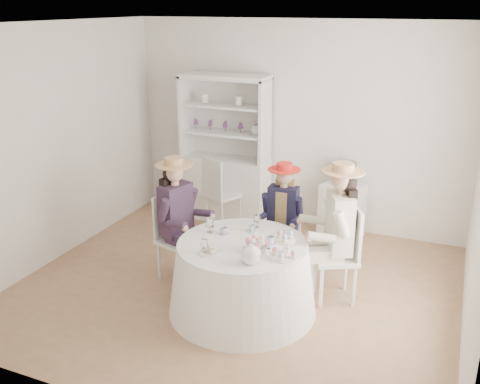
% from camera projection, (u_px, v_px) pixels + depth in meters
% --- Properties ---
extents(ground, '(4.50, 4.50, 0.00)m').
position_uv_depth(ground, '(236.00, 287.00, 5.73)').
color(ground, '#8B6545').
rests_on(ground, ground).
extents(ceiling, '(4.50, 4.50, 0.00)m').
position_uv_depth(ceiling, '(236.00, 24.00, 4.83)').
color(ceiling, white).
rests_on(ceiling, wall_back).
extents(wall_back, '(4.50, 0.00, 4.50)m').
position_uv_depth(wall_back, '(296.00, 126.00, 7.02)').
color(wall_back, silver).
rests_on(wall_back, ground).
extents(wall_front, '(4.50, 0.00, 4.50)m').
position_uv_depth(wall_front, '(117.00, 247.00, 3.55)').
color(wall_front, silver).
rests_on(wall_front, ground).
extents(wall_left, '(0.00, 4.50, 4.50)m').
position_uv_depth(wall_left, '(56.00, 144.00, 6.11)').
color(wall_left, silver).
rests_on(wall_left, ground).
extents(tea_table, '(1.45, 1.45, 0.72)m').
position_uv_depth(tea_table, '(242.00, 277.00, 5.20)').
color(tea_table, white).
rests_on(tea_table, ground).
extents(hutch, '(1.33, 0.83, 2.00)m').
position_uv_depth(hutch, '(226.00, 170.00, 7.35)').
color(hutch, silver).
rests_on(hutch, ground).
extents(side_table, '(0.58, 0.58, 0.71)m').
position_uv_depth(side_table, '(342.00, 211.00, 6.87)').
color(side_table, silver).
rests_on(side_table, ground).
extents(hatbox, '(0.32, 0.32, 0.29)m').
position_uv_depth(hatbox, '(345.00, 173.00, 6.70)').
color(hatbox, black).
rests_on(hatbox, side_table).
extents(guest_left, '(0.56, 0.52, 1.37)m').
position_uv_depth(guest_left, '(178.00, 212.00, 5.68)').
color(guest_left, silver).
rests_on(guest_left, ground).
extents(guest_mid, '(0.46, 0.48, 1.26)m').
position_uv_depth(guest_mid, '(283.00, 211.00, 5.88)').
color(guest_mid, silver).
rests_on(guest_mid, ground).
extents(guest_right, '(0.62, 0.56, 1.45)m').
position_uv_depth(guest_right, '(337.00, 225.00, 5.24)').
color(guest_right, silver).
rests_on(guest_right, ground).
extents(spare_chair, '(0.54, 0.54, 0.99)m').
position_uv_depth(spare_chair, '(219.00, 191.00, 7.07)').
color(spare_chair, silver).
rests_on(spare_chair, ground).
extents(teacup_a, '(0.10, 0.10, 0.06)m').
position_uv_depth(teacup_a, '(224.00, 231.00, 5.26)').
color(teacup_a, white).
rests_on(teacup_a, tea_table).
extents(teacup_b, '(0.07, 0.07, 0.06)m').
position_uv_depth(teacup_b, '(252.00, 229.00, 5.33)').
color(teacup_b, white).
rests_on(teacup_b, tea_table).
extents(teacup_c, '(0.11, 0.11, 0.07)m').
position_uv_depth(teacup_c, '(270.00, 241.00, 5.04)').
color(teacup_c, white).
rests_on(teacup_c, tea_table).
extents(flower_bowl, '(0.24, 0.24, 0.05)m').
position_uv_depth(flower_bowl, '(258.00, 248.00, 4.93)').
color(flower_bowl, white).
rests_on(flower_bowl, tea_table).
extents(flower_arrangement, '(0.18, 0.17, 0.07)m').
position_uv_depth(flower_arrangement, '(257.00, 243.00, 4.89)').
color(flower_arrangement, pink).
rests_on(flower_arrangement, tea_table).
extents(table_teapot, '(0.25, 0.18, 0.19)m').
position_uv_depth(table_teapot, '(251.00, 255.00, 4.67)').
color(table_teapot, white).
rests_on(table_teapot, tea_table).
extents(sandwich_plate, '(0.25, 0.25, 0.06)m').
position_uv_depth(sandwich_plate, '(212.00, 251.00, 4.89)').
color(sandwich_plate, white).
rests_on(sandwich_plate, tea_table).
extents(cupcake_stand, '(0.26, 0.26, 0.25)m').
position_uv_depth(cupcake_stand, '(284.00, 248.00, 4.77)').
color(cupcake_stand, white).
rests_on(cupcake_stand, tea_table).
extents(stemware_set, '(0.87, 0.84, 0.15)m').
position_uv_depth(stemware_set, '(243.00, 236.00, 5.06)').
color(stemware_set, white).
rests_on(stemware_set, tea_table).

